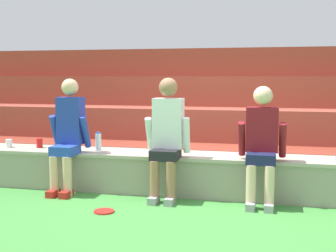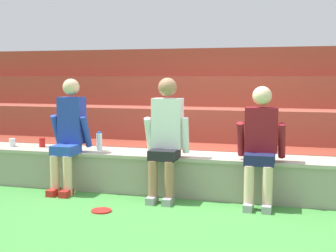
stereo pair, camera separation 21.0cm
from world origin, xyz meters
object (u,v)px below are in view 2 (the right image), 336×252
(water_bottle_mid_right, at_px, (99,142))
(plastic_cup_right_end, at_px, (12,142))
(person_left_of_center, at_px, (166,135))
(frisbee, at_px, (101,211))
(plastic_cup_middle, at_px, (42,142))
(person_far_left, at_px, (69,132))
(person_center, at_px, (261,142))

(water_bottle_mid_right, xyz_separation_m, plastic_cup_right_end, (-1.30, 0.01, -0.06))
(person_left_of_center, distance_m, frisbee, 1.16)
(plastic_cup_middle, bearing_deg, water_bottle_mid_right, -5.15)
(person_left_of_center, bearing_deg, person_far_left, 178.90)
(person_center, distance_m, water_bottle_mid_right, 2.09)
(plastic_cup_right_end, bearing_deg, person_center, -4.37)
(frisbee, bearing_deg, person_left_of_center, 53.42)
(plastic_cup_right_end, bearing_deg, frisbee, -29.15)
(water_bottle_mid_right, bearing_deg, plastic_cup_middle, 174.85)
(person_far_left, xyz_separation_m, frisbee, (0.76, -0.73, -0.74))
(person_center, xyz_separation_m, plastic_cup_right_end, (-3.38, 0.26, -0.17))
(water_bottle_mid_right, bearing_deg, person_left_of_center, -15.21)
(person_far_left, xyz_separation_m, water_bottle_mid_right, (0.31, 0.24, -0.14))
(water_bottle_mid_right, bearing_deg, frisbee, -65.15)
(person_far_left, relative_size, frisbee, 6.46)
(plastic_cup_right_end, bearing_deg, person_left_of_center, -6.77)
(person_center, bearing_deg, plastic_cup_right_end, 175.63)
(person_far_left, bearing_deg, person_left_of_center, -1.10)
(person_center, xyz_separation_m, plastic_cup_middle, (-2.96, 0.33, -0.17))
(person_left_of_center, relative_size, water_bottle_mid_right, 5.77)
(person_center, bearing_deg, water_bottle_mid_right, 173.05)
(person_left_of_center, height_order, water_bottle_mid_right, person_left_of_center)
(plastic_cup_right_end, bearing_deg, plastic_cup_middle, 10.12)
(person_left_of_center, bearing_deg, plastic_cup_middle, 169.49)
(water_bottle_mid_right, bearing_deg, plastic_cup_right_end, 179.78)
(person_far_left, distance_m, person_left_of_center, 1.28)
(person_center, xyz_separation_m, frisbee, (-1.63, -0.72, -0.71))
(plastic_cup_middle, bearing_deg, person_far_left, -29.02)
(plastic_cup_middle, height_order, frisbee, plastic_cup_middle)
(person_center, height_order, plastic_cup_middle, person_center)
(person_far_left, distance_m, plastic_cup_right_end, 1.05)
(plastic_cup_right_end, bearing_deg, person_far_left, -13.86)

